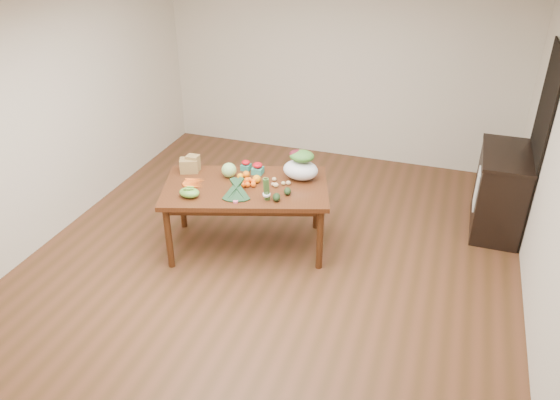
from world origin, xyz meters
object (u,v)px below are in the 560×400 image
(salad_bag, at_px, (301,166))
(asparagus_bundle, at_px, (267,189))
(dining_table, at_px, (247,216))
(mandarin_cluster, at_px, (247,181))
(paper_bag, at_px, (189,164))
(kale_bunch, at_px, (236,191))
(cabbage, at_px, (229,170))
(cabinet, at_px, (500,191))

(salad_bag, bearing_deg, asparagus_bundle, -108.39)
(dining_table, relative_size, mandarin_cluster, 9.42)
(salad_bag, bearing_deg, paper_bag, -169.46)
(kale_bunch, bearing_deg, asparagus_bundle, -8.77)
(dining_table, xyz_separation_m, asparagus_bundle, (0.31, -0.22, 0.50))
(cabbage, distance_m, salad_bag, 0.77)
(dining_table, height_order, asparagus_bundle, asparagus_bundle)
(dining_table, bearing_deg, kale_bunch, -106.02)
(dining_table, bearing_deg, asparagus_bundle, -52.77)
(dining_table, relative_size, salad_bag, 4.52)
(mandarin_cluster, bearing_deg, cabbage, 154.46)
(paper_bag, distance_m, cabbage, 0.46)
(paper_bag, bearing_deg, dining_table, -8.91)
(paper_bag, relative_size, salad_bag, 0.68)
(dining_table, distance_m, kale_bunch, 0.53)
(dining_table, distance_m, salad_bag, 0.79)
(cabbage, bearing_deg, salad_bag, 15.19)
(paper_bag, relative_size, asparagus_bundle, 1.03)
(paper_bag, bearing_deg, cabinet, 19.65)
(dining_table, bearing_deg, mandarin_cluster, 30.98)
(cabinet, height_order, paper_bag, cabinet)
(dining_table, height_order, salad_bag, salad_bag)
(asparagus_bundle, bearing_deg, mandarin_cluster, 124.74)
(cabinet, xyz_separation_m, salad_bag, (-2.07, -0.94, 0.43))
(mandarin_cluster, xyz_separation_m, asparagus_bundle, (0.30, -0.23, 0.08))
(cabinet, bearing_deg, salad_bag, -155.49)
(mandarin_cluster, bearing_deg, kale_bunch, -90.69)
(cabinet, height_order, kale_bunch, cabinet)
(dining_table, height_order, kale_bunch, kale_bunch)
(paper_bag, xyz_separation_m, asparagus_bundle, (1.01, -0.33, 0.03))
(cabbage, bearing_deg, asparagus_bundle, -32.49)
(salad_bag, bearing_deg, kale_bunch, -129.12)
(cabinet, xyz_separation_m, asparagus_bundle, (-2.26, -1.50, 0.40))
(cabinet, distance_m, kale_bunch, 3.01)
(cabinet, bearing_deg, asparagus_bundle, -146.44)
(cabinet, relative_size, cabbage, 6.43)
(kale_bunch, xyz_separation_m, salad_bag, (0.49, 0.60, 0.07))
(cabbage, height_order, asparagus_bundle, asparagus_bundle)
(paper_bag, xyz_separation_m, mandarin_cluster, (0.71, -0.10, -0.05))
(salad_bag, bearing_deg, dining_table, -146.09)
(cabinet, distance_m, paper_bag, 3.49)
(cabinet, relative_size, paper_bag, 3.97)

